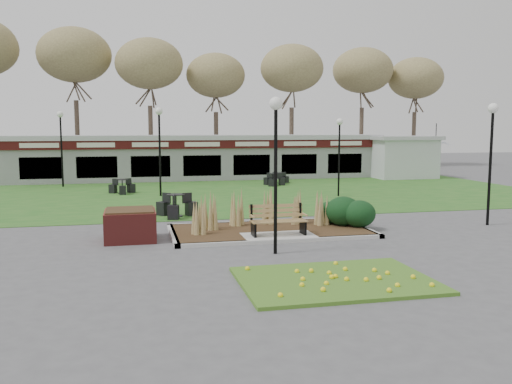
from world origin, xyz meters
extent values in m
plane|color=#515154|center=(0.00, 0.00, 0.00)|extent=(100.00, 100.00, 0.00)
cube|color=#24611E|center=(0.00, 12.00, 0.01)|extent=(34.00, 16.00, 0.02)
cube|color=#477722|center=(0.00, -4.60, 0.04)|extent=(4.20, 3.00, 0.08)
cube|color=#342615|center=(0.00, 1.20, 0.06)|extent=(6.22, 3.22, 0.12)
cube|color=#B7B7B2|center=(0.00, -0.41, 0.06)|extent=(6.40, 0.18, 0.12)
cube|color=#B7B7B2|center=(0.00, 2.81, 0.06)|extent=(6.40, 0.18, 0.12)
cube|color=#B7B7B2|center=(-3.11, 1.20, 0.06)|extent=(0.18, 3.40, 0.12)
cube|color=#B7B7B2|center=(3.11, 1.20, 0.06)|extent=(0.18, 3.40, 0.12)
cube|color=#B7B7B2|center=(0.00, 0.15, 0.07)|extent=(2.20, 1.20, 0.13)
cone|color=#9D794E|center=(-1.90, 1.60, 0.70)|extent=(0.36, 0.36, 1.15)
cone|color=#9D794E|center=(-0.90, 2.00, 0.70)|extent=(0.36, 0.36, 1.15)
cone|color=#9D794E|center=(0.20, 2.20, 0.70)|extent=(0.36, 0.36, 1.15)
cone|color=#9D794E|center=(1.10, 2.00, 0.70)|extent=(0.36, 0.36, 1.15)
cone|color=#9D794E|center=(1.90, 1.60, 0.70)|extent=(0.36, 0.36, 1.15)
cone|color=#9D794E|center=(-2.40, 0.80, 0.70)|extent=(0.36, 0.36, 1.15)
ellipsoid|color=black|center=(2.60, 1.40, 0.59)|extent=(1.21, 1.10, 0.99)
ellipsoid|color=black|center=(3.00, 1.00, 0.54)|extent=(1.10, 1.00, 0.90)
ellipsoid|color=black|center=(2.90, 1.90, 0.53)|extent=(1.06, 0.96, 0.86)
ellipsoid|color=black|center=(2.30, 1.90, 0.48)|extent=(0.92, 0.84, 0.76)
cube|color=olive|center=(0.00, 0.15, 0.56)|extent=(1.70, 0.57, 0.04)
cube|color=olive|center=(0.00, 0.46, 0.84)|extent=(1.70, 0.13, 0.44)
cube|color=black|center=(-0.78, 0.15, 0.34)|extent=(0.06, 0.55, 0.42)
cube|color=black|center=(0.78, 0.15, 0.34)|extent=(0.06, 0.55, 0.42)
cube|color=black|center=(-0.78, 0.45, 0.81)|extent=(0.06, 0.06, 0.50)
cube|color=black|center=(0.78, 0.45, 0.81)|extent=(0.06, 0.06, 0.50)
cube|color=olive|center=(-0.82, 0.13, 0.74)|extent=(0.05, 0.50, 0.04)
cube|color=olive|center=(0.82, 0.13, 0.74)|extent=(0.05, 0.50, 0.04)
cube|color=maroon|center=(-4.40, 1.00, 0.45)|extent=(1.50, 1.50, 0.90)
cube|color=#342615|center=(-4.40, 1.00, 0.92)|extent=(1.40, 1.40, 0.06)
cube|color=gray|center=(0.00, 20.00, 1.30)|extent=(24.00, 3.00, 2.60)
cube|color=#420E0E|center=(0.00, 18.45, 2.35)|extent=(24.00, 0.18, 0.55)
cube|color=#BAB9BE|center=(0.00, 20.00, 2.75)|extent=(24.60, 3.40, 0.30)
cube|color=silver|center=(0.00, 18.34, 2.35)|extent=(22.00, 0.02, 0.28)
cube|color=black|center=(0.00, 18.55, 1.00)|extent=(22.00, 0.10, 1.30)
cube|color=silver|center=(13.50, 18.00, 1.30)|extent=(4.00, 3.00, 2.60)
cube|color=#BAB9BE|center=(13.50, 18.00, 2.70)|extent=(4.40, 3.40, 0.25)
cylinder|color=#47382B|center=(-9.00, 28.00, 2.59)|extent=(0.36, 0.36, 5.17)
ellipsoid|color=olive|center=(-9.00, 28.00, 8.39)|extent=(5.24, 5.24, 3.93)
cylinder|color=#47382B|center=(-3.00, 28.00, 2.59)|extent=(0.36, 0.36, 5.17)
ellipsoid|color=olive|center=(-3.00, 28.00, 8.39)|extent=(5.24, 5.24, 3.93)
cylinder|color=#47382B|center=(3.00, 28.00, 2.59)|extent=(0.36, 0.36, 5.17)
ellipsoid|color=olive|center=(3.00, 28.00, 8.39)|extent=(5.24, 5.24, 3.93)
cylinder|color=#47382B|center=(9.00, 28.00, 2.59)|extent=(0.36, 0.36, 5.17)
ellipsoid|color=olive|center=(9.00, 28.00, 8.39)|extent=(5.24, 5.24, 3.93)
cylinder|color=#47382B|center=(15.00, 28.00, 2.59)|extent=(0.36, 0.36, 5.17)
ellipsoid|color=olive|center=(15.00, 28.00, 8.39)|extent=(5.24, 5.24, 3.93)
cylinder|color=#47382B|center=(21.00, 28.00, 2.59)|extent=(0.36, 0.36, 5.17)
ellipsoid|color=olive|center=(21.00, 28.00, 8.39)|extent=(5.24, 5.24, 3.93)
cylinder|color=black|center=(-0.59, -1.67, 1.93)|extent=(0.10, 0.10, 3.86)
sphere|color=white|center=(-0.59, -1.67, 4.01)|extent=(0.35, 0.35, 0.35)
cylinder|color=black|center=(7.75, 0.86, 1.94)|extent=(0.10, 0.10, 3.89)
sphere|color=white|center=(7.75, 0.86, 4.04)|extent=(0.35, 0.35, 0.35)
cylinder|color=black|center=(-2.97, 11.48, 2.01)|extent=(0.10, 0.10, 4.02)
sphere|color=white|center=(-2.97, 11.48, 4.18)|extent=(0.36, 0.36, 0.36)
cylinder|color=black|center=(5.62, 9.50, 1.77)|extent=(0.09, 0.09, 3.54)
sphere|color=white|center=(5.62, 9.50, 3.68)|extent=(0.32, 0.32, 0.32)
cylinder|color=black|center=(-8.21, 17.00, 1.99)|extent=(0.10, 0.10, 3.98)
sphere|color=white|center=(-8.21, 17.00, 4.14)|extent=(0.36, 0.36, 0.36)
cylinder|color=black|center=(-4.84, 12.97, 0.03)|extent=(0.43, 0.43, 0.03)
cylinder|color=black|center=(-4.84, 12.97, 0.38)|extent=(0.05, 0.05, 0.70)
cylinder|color=black|center=(-4.84, 12.97, 0.74)|extent=(0.58, 0.58, 0.02)
cube|color=black|center=(-4.39, 13.26, 0.24)|extent=(0.45, 0.45, 0.45)
cube|color=black|center=(-5.31, 13.21, 0.24)|extent=(0.44, 0.44, 0.45)
cube|color=black|center=(-4.81, 12.44, 0.24)|extent=(0.34, 0.34, 0.45)
cylinder|color=black|center=(3.74, 15.00, 0.03)|extent=(0.41, 0.41, 0.03)
cylinder|color=black|center=(3.74, 15.00, 0.36)|extent=(0.05, 0.05, 0.67)
cylinder|color=black|center=(3.74, 15.00, 0.71)|extent=(0.56, 0.56, 0.02)
cube|color=black|center=(4.25, 15.02, 0.23)|extent=(0.33, 0.33, 0.43)
cube|color=black|center=(3.46, 15.43, 0.23)|extent=(0.44, 0.44, 0.43)
cube|color=black|center=(3.50, 14.55, 0.23)|extent=(0.43, 0.43, 0.43)
cylinder|color=black|center=(-2.72, 5.00, 0.04)|extent=(0.50, 0.50, 0.03)
cylinder|color=black|center=(-2.72, 5.00, 0.44)|extent=(0.06, 0.06, 0.82)
cylinder|color=black|center=(-2.72, 5.00, 0.86)|extent=(0.68, 0.68, 0.03)
cube|color=black|center=(-2.12, 5.18, 0.28)|extent=(0.48, 0.48, 0.52)
cube|color=black|center=(-3.18, 5.43, 0.28)|extent=(0.55, 0.55, 0.52)
cube|color=black|center=(-2.86, 4.39, 0.28)|extent=(0.47, 0.47, 0.52)
cylinder|color=black|center=(4.46, 16.15, 0.03)|extent=(0.38, 0.38, 0.03)
cylinder|color=black|center=(4.46, 16.15, 0.34)|extent=(0.04, 0.04, 0.62)
cylinder|color=black|center=(4.46, 16.15, 0.65)|extent=(0.51, 0.51, 0.02)
cube|color=black|center=(4.87, 16.38, 0.22)|extent=(0.40, 0.40, 0.39)
cube|color=black|center=(4.05, 16.38, 0.22)|extent=(0.40, 0.40, 0.39)
cube|color=black|center=(4.46, 15.68, 0.22)|extent=(0.29, 0.29, 0.39)
cylinder|color=black|center=(16.00, 18.00, 1.10)|extent=(0.06, 0.06, 2.20)
imported|color=#2E5FA2|center=(16.00, 18.00, 1.63)|extent=(2.27, 2.30, 1.87)
camera|label=1|loc=(-4.28, -15.51, 3.38)|focal=38.00mm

